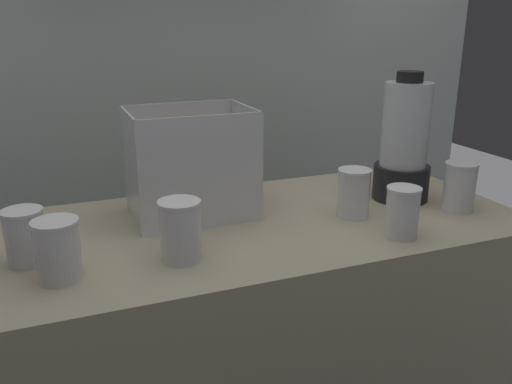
{
  "coord_description": "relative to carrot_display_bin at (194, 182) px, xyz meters",
  "views": [
    {
      "loc": [
        -0.47,
        -1.18,
        1.4
      ],
      "look_at": [
        0.0,
        0.0,
        0.98
      ],
      "focal_mm": 36.8,
      "sensor_mm": 36.0,
      "label": 1
    }
  ],
  "objects": [
    {
      "name": "juice_cup_mango_rightmost",
      "position": [
        0.68,
        -0.24,
        -0.03
      ],
      "size": [
        0.09,
        0.09,
        0.13
      ],
      "color": "white",
      "rests_on": "counter"
    },
    {
      "name": "juice_cup_carrot_left",
      "position": [
        -0.35,
        -0.27,
        -0.04
      ],
      "size": [
        0.09,
        0.09,
        0.13
      ],
      "color": "white",
      "rests_on": "counter"
    },
    {
      "name": "juice_cup_pomegranate_middle",
      "position": [
        -0.1,
        -0.27,
        -0.03
      ],
      "size": [
        0.09,
        0.09,
        0.13
      ],
      "color": "white",
      "rests_on": "counter"
    },
    {
      "name": "juice_cup_carrot_right",
      "position": [
        0.39,
        -0.17,
        -0.04
      ],
      "size": [
        0.09,
        0.09,
        0.13
      ],
      "color": "white",
      "rests_on": "counter"
    },
    {
      "name": "back_wall_unit",
      "position": [
        0.13,
        0.65,
        0.28
      ],
      "size": [
        2.6,
        0.24,
        2.5
      ],
      "color": "silver",
      "rests_on": "ground_plane"
    },
    {
      "name": "counter",
      "position": [
        0.13,
        -0.11,
        -0.54
      ],
      "size": [
        1.4,
        0.64,
        0.9
      ],
      "primitive_type": "cube",
      "color": "tan",
      "rests_on": "ground_plane"
    },
    {
      "name": "juice_cup_pomegranate_far_left",
      "position": [
        -0.41,
        -0.16,
        -0.04
      ],
      "size": [
        0.09,
        0.09,
        0.12
      ],
      "color": "white",
      "rests_on": "counter"
    },
    {
      "name": "blender_pitcher",
      "position": [
        0.59,
        -0.09,
        0.06
      ],
      "size": [
        0.16,
        0.16,
        0.37
      ],
      "color": "black",
      "rests_on": "counter"
    },
    {
      "name": "carrot_display_bin",
      "position": [
        0.0,
        0.0,
        0.0
      ],
      "size": [
        0.31,
        0.24,
        0.28
      ],
      "color": "white",
      "rests_on": "counter"
    },
    {
      "name": "juice_cup_orange_far_right",
      "position": [
        0.42,
        -0.33,
        -0.03
      ],
      "size": [
        0.08,
        0.08,
        0.12
      ],
      "color": "white",
      "rests_on": "counter"
    }
  ]
}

